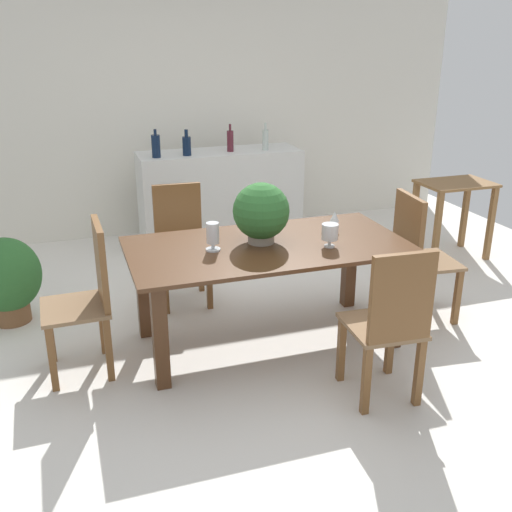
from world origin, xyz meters
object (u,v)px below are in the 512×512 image
at_px(chair_foot_end, 417,251).
at_px(wine_bottle_clear, 230,141).
at_px(chair_far_left, 180,238).
at_px(crystal_vase_center_near, 213,235).
at_px(flower_centerpiece, 261,212).
at_px(wine_bottle_amber, 156,146).
at_px(dining_table, 268,262).
at_px(chair_head_end, 89,292).
at_px(chair_near_right, 391,320).
at_px(side_table, 454,201).
at_px(wine_glass, 335,217).
at_px(wine_bottle_dark, 187,145).
at_px(kitchen_counter, 220,199).
at_px(crystal_vase_left, 330,232).
at_px(potted_plant_floor, 6,278).
at_px(wine_bottle_green, 265,139).

distance_m(chair_foot_end, wine_bottle_clear, 2.33).
distance_m(chair_far_left, crystal_vase_center_near, 0.99).
relative_size(flower_centerpiece, wine_bottle_amber, 1.57).
xyz_separation_m(dining_table, chair_head_end, (-1.21, 0.00, -0.06)).
relative_size(chair_near_right, side_table, 1.32).
bearing_deg(wine_glass, wine_bottle_clear, 96.25).
bearing_deg(chair_far_left, dining_table, -63.08).
bearing_deg(wine_bottle_dark, chair_head_end, -118.33).
bearing_deg(chair_near_right, kitchen_counter, -83.12).
height_order(crystal_vase_left, side_table, crystal_vase_left).
relative_size(side_table, potted_plant_floor, 1.12).
height_order(chair_far_left, potted_plant_floor, chair_far_left).
relative_size(chair_near_right, flower_centerpiece, 2.37).
bearing_deg(wine_bottle_dark, chair_near_right, -79.72).
xyz_separation_m(dining_table, chair_foot_end, (1.22, 0.01, -0.06)).
relative_size(chair_foot_end, flower_centerpiece, 2.36).
distance_m(kitchen_counter, side_table, 2.33).
xyz_separation_m(chair_head_end, wine_bottle_green, (1.91, 2.06, 0.54)).
bearing_deg(chair_foot_end, crystal_vase_left, 108.40).
distance_m(chair_foot_end, flower_centerpiece, 1.31).
height_order(flower_centerpiece, kitchen_counter, flower_centerpiece).
relative_size(chair_near_right, crystal_vase_center_near, 5.18).
bearing_deg(dining_table, crystal_vase_left, -25.21).
bearing_deg(chair_head_end, chair_far_left, 138.67).
distance_m(chair_near_right, wine_bottle_green, 3.07).
relative_size(chair_near_right, wine_bottle_green, 3.67).
relative_size(wine_bottle_clear, wine_bottle_amber, 1.01).
distance_m(flower_centerpiece, kitchen_counter, 2.17).
distance_m(wine_bottle_green, wine_bottle_clear, 0.36).
bearing_deg(crystal_vase_left, side_table, 33.02).
distance_m(chair_near_right, kitchen_counter, 3.10).
bearing_deg(flower_centerpiece, chair_near_right, -65.41).
bearing_deg(chair_head_end, side_table, 105.50).
height_order(chair_foot_end, kitchen_counter, chair_foot_end).
relative_size(wine_bottle_clear, side_table, 0.36).
height_order(crystal_vase_center_near, kitchen_counter, kitchen_counter).
distance_m(chair_foot_end, potted_plant_floor, 3.14).
relative_size(chair_foot_end, wine_glass, 6.50).
bearing_deg(chair_head_end, flower_centerpiece, 91.10).
height_order(dining_table, potted_plant_floor, dining_table).
bearing_deg(wine_bottle_green, crystal_vase_left, -98.09).
height_order(chair_foot_end, wine_bottle_dark, wine_bottle_dark).
xyz_separation_m(wine_glass, potted_plant_floor, (-2.34, 0.80, -0.49)).
bearing_deg(side_table, wine_bottle_amber, 160.59).
relative_size(kitchen_counter, wine_bottle_dark, 6.56).
relative_size(wine_glass, side_table, 0.20).
relative_size(chair_head_end, crystal_vase_left, 6.22).
bearing_deg(kitchen_counter, side_table, -27.60).
height_order(chair_foot_end, wine_bottle_green, wine_bottle_green).
relative_size(dining_table, chair_head_end, 1.90).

